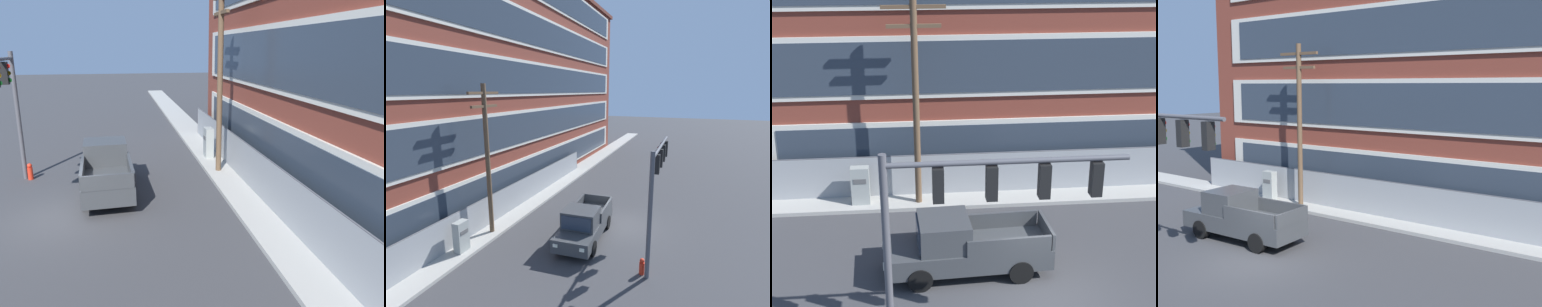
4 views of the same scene
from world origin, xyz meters
TOP-DOWN VIEW (x-y plane):
  - ground_plane at (0.00, 0.00)m, footprint 160.00×160.00m
  - sidewalk_building_side at (0.00, 7.17)m, footprint 80.00×1.95m
  - brick_mill_building at (6.97, 12.34)m, footprint 38.11×8.98m
  - chain_link_fence at (-0.30, 7.54)m, footprint 23.74×0.06m
  - traffic_signal_mast at (-2.62, -2.30)m, footprint 6.20×0.43m
  - pickup_truck_dark_grey at (-2.47, 1.52)m, footprint 5.59×2.24m
  - utility_pole_near_corner at (-3.81, 6.79)m, footprint 2.43×0.26m
  - electrical_cabinet at (-6.17, 6.85)m, footprint 0.74×0.45m
  - fire_hydrant at (-4.59, -2.04)m, footprint 0.24×0.24m

SIDE VIEW (x-z plane):
  - ground_plane at x=0.00m, z-range 0.00..0.00m
  - sidewalk_building_side at x=0.00m, z-range 0.00..0.16m
  - fire_hydrant at x=-4.59m, z-range -0.01..0.77m
  - electrical_cabinet at x=-6.17m, z-range 0.00..1.76m
  - pickup_truck_dark_grey at x=-2.47m, z-range -0.06..1.99m
  - chain_link_fence at x=-0.30m, z-range 0.02..1.97m
  - traffic_signal_mast at x=-2.62m, z-range 1.45..7.25m
  - utility_pole_near_corner at x=-3.81m, z-range 0.46..9.06m
  - brick_mill_building at x=6.97m, z-range 0.01..18.28m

